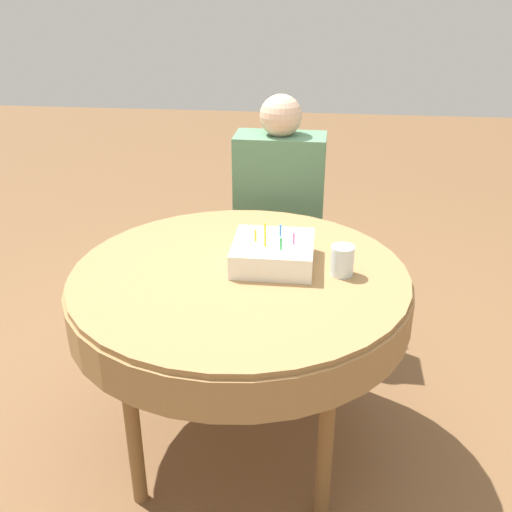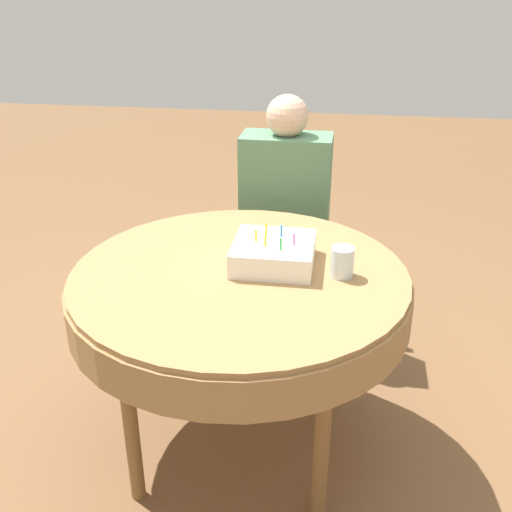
# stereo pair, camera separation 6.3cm
# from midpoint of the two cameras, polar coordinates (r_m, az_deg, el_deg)

# --- Properties ---
(ground_plane) EXTENTS (12.00, 12.00, 0.00)m
(ground_plane) POSITION_cam_midpoint_polar(r_m,az_deg,el_deg) (2.46, -2.14, -17.28)
(ground_plane) COLOR brown
(dining_table) EXTENTS (1.16, 1.16, 0.75)m
(dining_table) POSITION_cam_midpoint_polar(r_m,az_deg,el_deg) (2.06, -2.43, -3.66)
(dining_table) COLOR #9E7547
(dining_table) RESTS_ON ground_plane
(chair) EXTENTS (0.39, 0.39, 0.98)m
(chair) POSITION_cam_midpoint_polar(r_m,az_deg,el_deg) (2.92, 1.69, 2.52)
(chair) COLOR #4C331E
(chair) RESTS_ON ground_plane
(person) EXTENTS (0.41, 0.31, 1.19)m
(person) POSITION_cam_midpoint_polar(r_m,az_deg,el_deg) (2.77, 1.54, 5.43)
(person) COLOR #DBB293
(person) RESTS_ON ground_plane
(birthday_cake) EXTENTS (0.27, 0.27, 0.13)m
(birthday_cake) POSITION_cam_midpoint_polar(r_m,az_deg,el_deg) (2.05, 0.76, 0.29)
(birthday_cake) COLOR white
(birthday_cake) RESTS_ON dining_table
(drinking_glass) EXTENTS (0.08, 0.08, 0.10)m
(drinking_glass) POSITION_cam_midpoint_polar(r_m,az_deg,el_deg) (2.00, 7.32, -0.44)
(drinking_glass) COLOR silver
(drinking_glass) RESTS_ON dining_table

